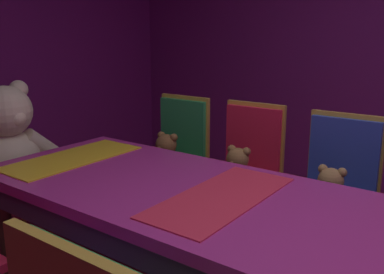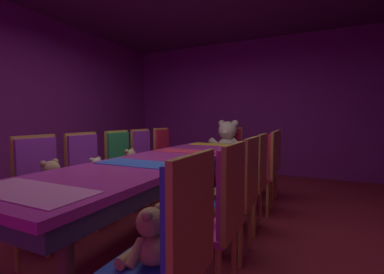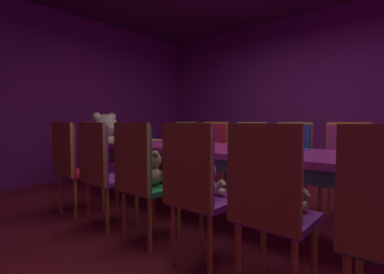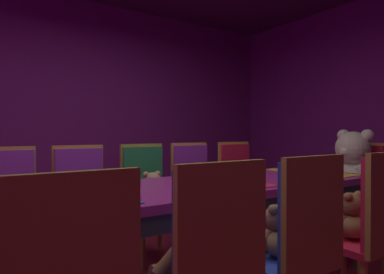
{
  "view_description": "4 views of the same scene",
  "coord_description": "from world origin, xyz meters",
  "px_view_note": "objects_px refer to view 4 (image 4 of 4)",
  "views": [
    {
      "loc": [
        -1.41,
        -0.39,
        1.4
      ],
      "look_at": [
        -0.13,
        0.55,
        1.02
      ],
      "focal_mm": 39.31,
      "sensor_mm": 36.0,
      "label": 1
    },
    {
      "loc": [
        1.38,
        -2.32,
        1.13
      ],
      "look_at": [
        0.09,
        0.41,
        0.92
      ],
      "focal_mm": 24.11,
      "sensor_mm": 36.0,
      "label": 2
    },
    {
      "loc": [
        -2.25,
        -1.46,
        1.0
      ],
      "look_at": [
        -0.07,
        0.4,
        0.83
      ],
      "focal_mm": 25.99,
      "sensor_mm": 36.0,
      "label": 3
    },
    {
      "loc": [
        1.92,
        -1.08,
        1.09
      ],
      "look_at": [
        0.03,
        0.19,
        1.06
      ],
      "focal_mm": 32.32,
      "sensor_mm": 36.0,
      "label": 4
    }
  ],
  "objects_px": {
    "chair_left_4": "(194,183)",
    "chair_right_2": "(210,261)",
    "teddy_right_3": "(277,234)",
    "teddy_right_4": "(350,218)",
    "teddy_left_2": "(86,200)",
    "teddy_left_1": "(9,206)",
    "chair_left_3": "(145,188)",
    "teddy_left_3": "(153,191)",
    "king_teddy_bear": "(352,168)",
    "chair_left_5": "(238,178)",
    "chair_right_4": "(374,221)",
    "banquet_table": "(165,200)",
    "chair_right_3": "(300,237)",
    "teddy_right_2": "(189,251)",
    "throne_chair": "(362,182)",
    "chair_left_2": "(81,194)",
    "chair_left_1": "(7,202)"
  },
  "relations": [
    {
      "from": "chair_left_4",
      "to": "chair_right_4",
      "type": "relative_size",
      "value": 1.0
    },
    {
      "from": "chair_right_4",
      "to": "throne_chair",
      "type": "height_order",
      "value": "same"
    },
    {
      "from": "teddy_left_2",
      "to": "throne_chair",
      "type": "xyz_separation_m",
      "value": [
        0.71,
        2.54,
        0.02
      ]
    },
    {
      "from": "chair_right_2",
      "to": "king_teddy_bear",
      "type": "relative_size",
      "value": 1.41
    },
    {
      "from": "chair_right_4",
      "to": "teddy_right_4",
      "type": "relative_size",
      "value": 3.3
    },
    {
      "from": "king_teddy_bear",
      "to": "chair_left_3",
      "type": "bearing_deg",
      "value": -25.34
    },
    {
      "from": "chair_left_2",
      "to": "king_teddy_bear",
      "type": "bearing_deg",
      "value": 70.19
    },
    {
      "from": "teddy_left_2",
      "to": "chair_right_4",
      "type": "relative_size",
      "value": 0.29
    },
    {
      "from": "chair_left_5",
      "to": "teddy_left_3",
      "type": "bearing_deg",
      "value": -81.45
    },
    {
      "from": "chair_left_5",
      "to": "chair_right_2",
      "type": "xyz_separation_m",
      "value": [
        1.74,
        -1.68,
        0.0
      ]
    },
    {
      "from": "chair_left_3",
      "to": "teddy_right_2",
      "type": "xyz_separation_m",
      "value": [
        1.57,
        -0.57,
        -0.0
      ]
    },
    {
      "from": "teddy_left_1",
      "to": "chair_right_3",
      "type": "relative_size",
      "value": 0.34
    },
    {
      "from": "banquet_table",
      "to": "chair_right_3",
      "type": "distance_m",
      "value": 0.89
    },
    {
      "from": "chair_left_5",
      "to": "king_teddy_bear",
      "type": "relative_size",
      "value": 1.41
    },
    {
      "from": "chair_left_3",
      "to": "chair_right_4",
      "type": "distance_m",
      "value": 1.83
    },
    {
      "from": "teddy_right_3",
      "to": "throne_chair",
      "type": "distance_m",
      "value": 2.12
    },
    {
      "from": "teddy_left_3",
      "to": "teddy_right_4",
      "type": "xyz_separation_m",
      "value": [
        1.46,
        0.56,
        -0.01
      ]
    },
    {
      "from": "teddy_left_1",
      "to": "chair_left_3",
      "type": "relative_size",
      "value": 0.34
    },
    {
      "from": "teddy_left_1",
      "to": "king_teddy_bear",
      "type": "xyz_separation_m",
      "value": [
        0.71,
        2.9,
        0.15
      ]
    },
    {
      "from": "teddy_left_2",
      "to": "teddy_left_1",
      "type": "bearing_deg",
      "value": -89.71
    },
    {
      "from": "chair_left_3",
      "to": "throne_chair",
      "type": "height_order",
      "value": "same"
    },
    {
      "from": "teddy_right_4",
      "to": "chair_left_1",
      "type": "bearing_deg",
      "value": 45.94
    },
    {
      "from": "chair_left_4",
      "to": "teddy_right_2",
      "type": "relative_size",
      "value": 2.99
    },
    {
      "from": "chair_left_3",
      "to": "teddy_right_4",
      "type": "xyz_separation_m",
      "value": [
        1.6,
        0.56,
        -0.02
      ]
    },
    {
      "from": "banquet_table",
      "to": "teddy_right_2",
      "type": "relative_size",
      "value": 10.4
    },
    {
      "from": "chair_left_1",
      "to": "chair_left_5",
      "type": "relative_size",
      "value": 1.0
    },
    {
      "from": "chair_left_5",
      "to": "teddy_right_2",
      "type": "xyz_separation_m",
      "value": [
        1.59,
        -1.68,
        -0.0
      ]
    },
    {
      "from": "chair_right_3",
      "to": "teddy_right_3",
      "type": "height_order",
      "value": "chair_right_3"
    },
    {
      "from": "chair_right_3",
      "to": "chair_right_4",
      "type": "height_order",
      "value": "same"
    },
    {
      "from": "chair_left_2",
      "to": "teddy_right_4",
      "type": "distance_m",
      "value": 1.96
    },
    {
      "from": "teddy_left_3",
      "to": "king_teddy_bear",
      "type": "bearing_deg",
      "value": 68.52
    },
    {
      "from": "chair_left_2",
      "to": "chair_left_3",
      "type": "bearing_deg",
      "value": 89.99
    },
    {
      "from": "chair_left_4",
      "to": "chair_right_2",
      "type": "xyz_separation_m",
      "value": [
        1.74,
        -1.1,
        0.0
      ]
    },
    {
      "from": "chair_right_3",
      "to": "throne_chair",
      "type": "height_order",
      "value": "same"
    },
    {
      "from": "teddy_left_1",
      "to": "throne_chair",
      "type": "xyz_separation_m",
      "value": [
        0.71,
        3.07,
        0.0
      ]
    },
    {
      "from": "chair_left_1",
      "to": "chair_left_2",
      "type": "xyz_separation_m",
      "value": [
        0.0,
        0.53,
        0.0
      ]
    },
    {
      "from": "chair_left_4",
      "to": "throne_chair",
      "type": "xyz_separation_m",
      "value": [
        0.88,
        1.44,
        0.0
      ]
    },
    {
      "from": "teddy_left_1",
      "to": "teddy_left_3",
      "type": "bearing_deg",
      "value": 90.02
    },
    {
      "from": "chair_left_5",
      "to": "teddy_right_2",
      "type": "distance_m",
      "value": 2.31
    },
    {
      "from": "teddy_left_2",
      "to": "teddy_right_3",
      "type": "distance_m",
      "value": 1.52
    },
    {
      "from": "chair_left_1",
      "to": "chair_right_2",
      "type": "distance_m",
      "value": 1.8
    },
    {
      "from": "teddy_left_2",
      "to": "chair_right_4",
      "type": "distance_m",
      "value": 1.96
    },
    {
      "from": "chair_right_4",
      "to": "teddy_right_4",
      "type": "xyz_separation_m",
      "value": [
        -0.14,
        0.0,
        -0.02
      ]
    },
    {
      "from": "chair_left_4",
      "to": "teddy_right_4",
      "type": "distance_m",
      "value": 1.62
    },
    {
      "from": "teddy_left_2",
      "to": "chair_right_3",
      "type": "bearing_deg",
      "value": 19.06
    },
    {
      "from": "teddy_left_1",
      "to": "teddy_right_4",
      "type": "relative_size",
      "value": 1.11
    },
    {
      "from": "chair_left_1",
      "to": "chair_left_2",
      "type": "distance_m",
      "value": 0.53
    },
    {
      "from": "chair_left_5",
      "to": "chair_right_4",
      "type": "relative_size",
      "value": 1.0
    },
    {
      "from": "chair_left_5",
      "to": "chair_right_4",
      "type": "xyz_separation_m",
      "value": [
        1.77,
        -0.55,
        0.0
      ]
    },
    {
      "from": "teddy_right_3",
      "to": "teddy_right_4",
      "type": "relative_size",
      "value": 0.97
    }
  ]
}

